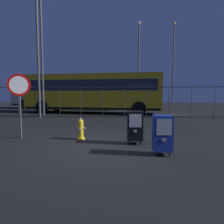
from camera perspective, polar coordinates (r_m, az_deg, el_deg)
name	(u,v)px	position (r m, az deg, el deg)	size (l,w,h in m)	color
ground_plane	(100,145)	(6.35, -3.46, -9.10)	(60.00, 60.00, 0.00)	black
fire_hydrant	(81,129)	(7.10, -8.66, -4.71)	(0.33, 0.32, 0.75)	yellow
newspaper_box_primary	(135,126)	(6.41, 6.39, -3.78)	(0.48, 0.42, 1.02)	black
newspaper_box_secondary	(162,133)	(5.39, 13.78, -5.63)	(0.48, 0.42, 1.02)	black
stop_sign	(19,92)	(7.78, -24.26, 4.99)	(0.71, 0.31, 2.23)	#4C4F54
fence_barrier	(113,102)	(13.09, 0.35, 2.83)	(18.03, 0.04, 2.00)	#2D2D33
bus_near	(93,91)	(16.25, -5.25, 5.72)	(10.74, 3.87, 3.00)	gold
bus_far	(65,92)	(21.08, -12.79, 5.50)	(10.74, 3.88, 3.00)	beige
street_light_near_left	(139,60)	(20.26, 7.39, 14.08)	(0.32, 0.32, 8.23)	#4C4F54
street_light_near_right	(38,47)	(14.06, -19.84, 16.49)	(0.32, 0.32, 7.63)	#4C4F54
street_light_far_left	(42,47)	(14.94, -18.86, 16.59)	(0.32, 0.32, 8.00)	#4C4F54
street_light_far_right	(173,60)	(22.75, 16.61, 13.59)	(0.32, 0.32, 8.73)	#4C4F54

